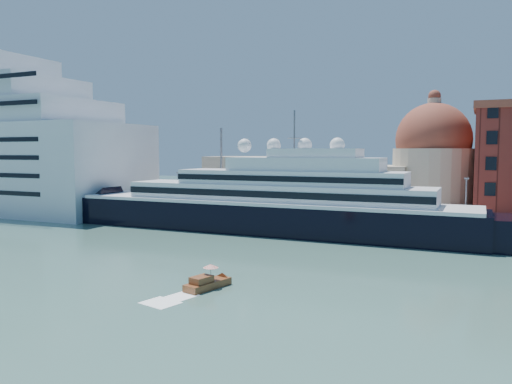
% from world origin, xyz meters
% --- Properties ---
extents(ground, '(400.00, 400.00, 0.00)m').
position_xyz_m(ground, '(0.00, 0.00, 0.00)').
color(ground, '#3B675D').
rests_on(ground, ground).
extents(quay, '(180.00, 10.00, 2.50)m').
position_xyz_m(quay, '(0.00, 34.00, 1.25)').
color(quay, gray).
rests_on(quay, ground).
extents(land, '(260.00, 72.00, 2.00)m').
position_xyz_m(land, '(0.00, 75.00, 1.00)').
color(land, slate).
rests_on(land, ground).
extents(quay_fence, '(180.00, 0.10, 1.20)m').
position_xyz_m(quay_fence, '(0.00, 29.50, 3.10)').
color(quay_fence, slate).
rests_on(quay_fence, quay).
extents(superyacht, '(89.53, 12.41, 26.76)m').
position_xyz_m(superyacht, '(-7.87, 23.00, 4.62)').
color(superyacht, black).
rests_on(superyacht, ground).
extents(service_barge, '(12.33, 4.53, 2.74)m').
position_xyz_m(service_barge, '(-34.28, 20.14, 0.79)').
color(service_barge, white).
rests_on(service_barge, ground).
extents(water_taxi, '(3.35, 6.23, 2.81)m').
position_xyz_m(water_taxi, '(4.67, -16.39, 0.68)').
color(water_taxi, brown).
rests_on(water_taxi, ground).
extents(church, '(66.00, 18.00, 25.50)m').
position_xyz_m(church, '(6.39, 57.72, 10.91)').
color(church, beige).
rests_on(church, land).
extents(lamp_posts, '(120.80, 2.40, 18.00)m').
position_xyz_m(lamp_posts, '(-12.67, 32.27, 9.84)').
color(lamp_posts, slate).
rests_on(lamp_posts, quay).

